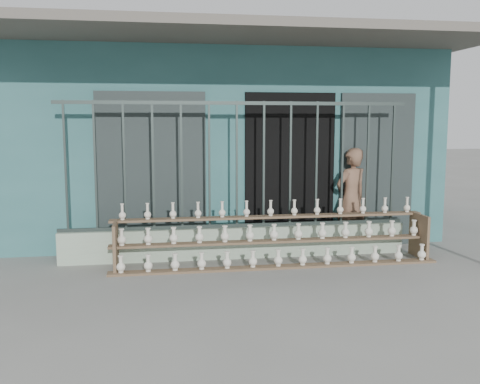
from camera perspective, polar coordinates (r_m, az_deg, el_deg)
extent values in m
plane|color=slate|center=(6.60, 1.36, -9.77)|extent=(60.00, 60.00, 0.00)
cube|color=#2E6161|center=(10.57, -2.78, 5.54)|extent=(7.00, 5.00, 3.20)
cube|color=black|center=(8.31, 5.27, 2.22)|extent=(1.40, 0.12, 2.40)
cube|color=black|center=(8.02, -9.38, 1.96)|extent=(1.60, 0.08, 2.40)
cube|color=black|center=(8.72, 14.30, 2.27)|extent=(1.20, 0.08, 2.40)
cube|color=#59544C|center=(7.58, -0.24, 16.54)|extent=(7.40, 2.00, 0.12)
cube|color=#9AB197|center=(7.78, -0.34, -5.38)|extent=(5.00, 0.20, 0.45)
cube|color=#283330|center=(7.62, -18.12, 2.54)|extent=(0.03, 0.03, 1.80)
cube|color=#283330|center=(7.57, -15.19, 2.62)|extent=(0.03, 0.03, 1.80)
cube|color=#283330|center=(7.54, -12.23, 2.69)|extent=(0.03, 0.03, 1.80)
cube|color=#283330|center=(7.52, -9.24, 2.76)|extent=(0.03, 0.03, 1.80)
cube|color=#283330|center=(7.53, -6.26, 2.81)|extent=(0.03, 0.03, 1.80)
cube|color=#283330|center=(7.56, -3.29, 2.86)|extent=(0.03, 0.03, 1.80)
cube|color=#283330|center=(7.61, -0.35, 2.91)|extent=(0.03, 0.03, 1.80)
cube|color=#283330|center=(7.68, 2.55, 2.94)|extent=(0.03, 0.03, 1.80)
cube|color=#283330|center=(7.76, 5.38, 2.96)|extent=(0.03, 0.03, 1.80)
cube|color=#283330|center=(7.87, 8.15, 2.98)|extent=(0.03, 0.03, 1.80)
cube|color=#283330|center=(7.99, 10.84, 2.99)|extent=(0.03, 0.03, 1.80)
cube|color=#283330|center=(8.13, 13.45, 3.00)|extent=(0.03, 0.03, 1.80)
cube|color=#283330|center=(8.29, 15.95, 2.99)|extent=(0.03, 0.03, 1.80)
cube|color=#283330|center=(7.59, -0.36, 9.47)|extent=(5.00, 0.04, 0.05)
cube|color=#283330|center=(7.73, -0.35, -3.58)|extent=(5.00, 0.04, 0.05)
cube|color=brown|center=(7.30, 4.07, -7.98)|extent=(4.50, 0.18, 0.03)
cube|color=brown|center=(7.46, 3.66, -5.25)|extent=(4.50, 0.18, 0.03)
cube|color=brown|center=(7.64, 3.27, -2.65)|extent=(4.50, 0.18, 0.03)
cube|color=brown|center=(7.31, -13.12, -5.66)|extent=(0.04, 0.55, 0.64)
cube|color=brown|center=(8.19, 18.55, -4.44)|extent=(0.04, 0.55, 0.64)
imported|color=brown|center=(8.42, 11.76, -0.69)|extent=(0.67, 0.57, 1.56)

